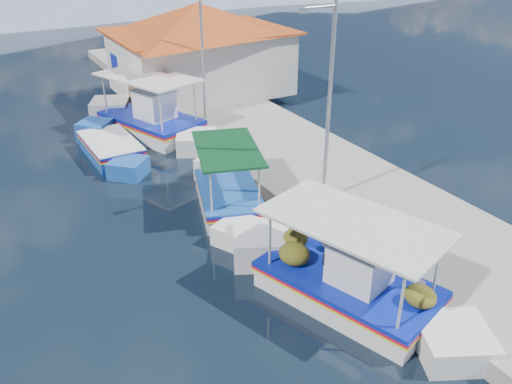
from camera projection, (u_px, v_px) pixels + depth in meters
ground at (221, 289)px, 13.33m from camera, size 160.00×160.00×0.00m
quay at (289, 155)px, 20.45m from camera, size 5.00×44.00×0.50m
bollards at (252, 163)px, 18.77m from camera, size 0.20×17.20×0.30m
main_caique at (346, 282)px, 12.80m from camera, size 3.79×7.22×2.51m
caique_green_canopy at (227, 197)px, 17.12m from camera, size 3.07×5.94×2.33m
caique_blue_hull at (111, 149)px, 20.89m from camera, size 1.87×6.01×1.07m
caique_far at (151, 122)px, 23.03m from camera, size 4.21×7.71×2.87m
harbor_building at (199, 47)px, 26.41m from camera, size 10.49×10.49×4.40m
lamp_post_near at (327, 97)px, 15.10m from camera, size 1.21×0.14×6.00m
lamp_post_far at (200, 42)px, 22.08m from camera, size 1.21×0.14×6.00m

